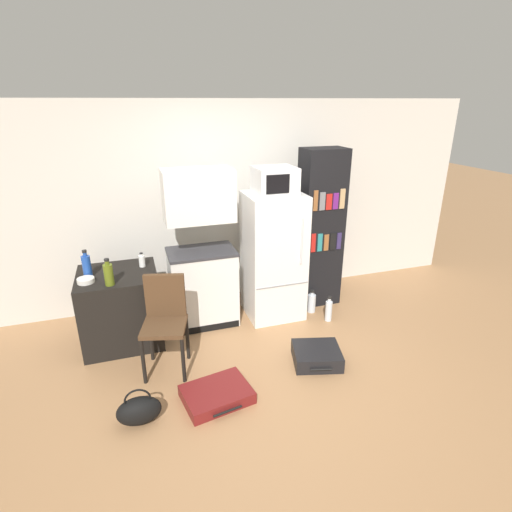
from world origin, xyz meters
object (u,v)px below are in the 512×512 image
Objects in this scene: refrigerator at (273,256)px; water_bottle_front at (312,303)px; suitcase_large_flat at (217,394)px; kitchen_hutch at (201,257)px; bookshelf at (320,229)px; water_bottle_middle at (329,310)px; bowl at (86,280)px; microwave at (275,180)px; bottle_olive_oil at (109,274)px; suitcase_small_flat at (317,356)px; bottle_blue_soda at (87,266)px; chair at (165,315)px; handbag at (139,410)px; bottle_milk_white at (142,261)px; side_table at (121,307)px.

refrigerator is 0.79m from water_bottle_front.
water_bottle_front is at bearing 28.58° from suitcase_large_flat.
refrigerator is (0.84, -0.06, -0.07)m from kitchen_hutch.
bookshelf reaches higher than water_bottle_middle.
water_bottle_middle is (2.61, -0.19, -0.69)m from bowl.
microwave is at bearing -104.82° from refrigerator.
refrigerator is 1.85m from bottle_olive_oil.
bookshelf is at bearing 2.74° from kitchen_hutch.
refrigerator reaches higher than suitcase_small_flat.
bookshelf reaches higher than bottle_blue_soda.
bottle_olive_oil is at bearing 159.17° from chair.
refrigerator is at bearing -168.74° from bookshelf.
bookshelf is at bearing 79.29° from suitcase_small_flat.
bottle_olive_oil reaches higher than handbag.
chair is 2.96× the size of water_bottle_middle.
chair is (0.47, -0.34, -0.34)m from bottle_olive_oil.
refrigerator is at bearing 1.59° from bottle_blue_soda.
bookshelf is 2.52m from bottle_olive_oil.
water_bottle_middle is (2.06, -0.44, -0.73)m from bottle_milk_white.
bottle_blue_soda is 1.83m from suitcase_large_flat.
bowl is at bearing -155.79° from bottle_milk_white.
bottle_blue_soda is at bearing 105.34° from handbag.
refrigerator is 5.11× the size of water_bottle_front.
bottle_olive_oil is (-1.82, -0.33, -0.74)m from microwave.
refrigerator is at bearing 75.18° from microwave.
bottle_olive_oil is 0.28m from bowl.
chair reaches higher than suitcase_small_flat.
suitcase_large_flat is (0.75, -1.25, -0.34)m from side_table.
bowl reaches higher than handbag.
bowl reaches higher than water_bottle_middle.
side_table is 0.41× the size of bookshelf.
bottle_milk_white is (-0.65, -0.01, 0.04)m from kitchen_hutch.
side_table is 2.25m from water_bottle_front.
bottle_olive_oil is at bearing -130.86° from bottle_milk_white.
chair is (0.70, -0.47, -0.25)m from bowl.
bookshelf is at bearing 30.79° from suitcase_large_flat.
bottle_olive_oil reaches higher than chair.
bottle_milk_white is at bearing 21.91° from side_table.
bowl is (-2.04, -0.20, 0.07)m from refrigerator.
kitchen_hutch reaches higher than bowl.
bookshelf is 2.20m from chair.
chair reaches higher than handbag.
bottle_blue_soda is at bearing 178.90° from side_table.
handbag is (0.15, -1.05, -0.79)m from bottle_olive_oil.
microwave reaches higher than side_table.
bookshelf is 2.08× the size of chair.
bookshelf reaches higher than side_table.
refrigerator is 0.90m from microwave.
water_bottle_middle is at bearing -8.00° from side_table.
bottle_blue_soda is 0.90× the size of water_bottle_middle.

